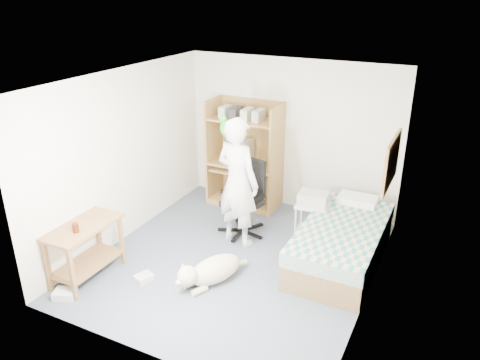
{
  "coord_description": "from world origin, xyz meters",
  "views": [
    {
      "loc": [
        2.52,
        -4.95,
        3.54
      ],
      "look_at": [
        -0.12,
        0.36,
        1.05
      ],
      "focal_mm": 35.0,
      "sensor_mm": 36.0,
      "label": 1
    }
  ],
  "objects": [
    {
      "name": "person",
      "position": [
        -0.22,
        0.48,
        0.95
      ],
      "size": [
        0.78,
        0.61,
        1.9
      ],
      "primitive_type": "imported",
      "rotation": [
        0.0,
        0.0,
        2.89
      ],
      "color": "white",
      "rests_on": "floor"
    },
    {
      "name": "side_desk",
      "position": [
        -1.55,
        -1.2,
        0.49
      ],
      "size": [
        0.5,
        1.0,
        0.75
      ],
      "color": "brown",
      "rests_on": "floor"
    },
    {
      "name": "office_chair",
      "position": [
        -0.25,
        0.8,
        0.41
      ],
      "size": [
        0.64,
        0.65,
        1.14
      ],
      "rotation": [
        0.0,
        0.0,
        -0.25
      ],
      "color": "black",
      "rests_on": "floor"
    },
    {
      "name": "pencil_cup",
      "position": [
        -0.35,
        1.65,
        0.82
      ],
      "size": [
        0.08,
        0.08,
        0.12
      ],
      "primitive_type": "cylinder",
      "color": "gold",
      "rests_on": "computer_hutch"
    },
    {
      "name": "wall_right",
      "position": [
        1.8,
        0.0,
        1.25
      ],
      "size": [
        0.02,
        4.0,
        2.5
      ],
      "primitive_type": "cube",
      "color": "silver",
      "rests_on": "floor"
    },
    {
      "name": "floor_box_a",
      "position": [
        -1.5,
        -1.68,
        0.05
      ],
      "size": [
        0.31,
        0.28,
        0.1
      ],
      "primitive_type": "cube",
      "rotation": [
        0.0,
        0.0,
        0.39
      ],
      "color": "white",
      "rests_on": "floor"
    },
    {
      "name": "crt_monitor",
      "position": [
        -0.83,
        1.75,
        0.95
      ],
      "size": [
        0.4,
        0.43,
        0.36
      ],
      "rotation": [
        0.0,
        0.0,
        -0.08
      ],
      "color": "beige",
      "rests_on": "computer_hutch"
    },
    {
      "name": "bed",
      "position": [
        1.3,
        0.62,
        0.29
      ],
      "size": [
        1.02,
        2.02,
        0.66
      ],
      "color": "brown",
      "rests_on": "floor"
    },
    {
      "name": "parrot",
      "position": [
        -0.42,
        0.5,
        1.74
      ],
      "size": [
        0.14,
        0.24,
        0.38
      ],
      "rotation": [
        0.0,
        0.0,
        -0.25
      ],
      "color": "#168D14",
      "rests_on": "person"
    },
    {
      "name": "computer_hutch",
      "position": [
        -0.7,
        1.74,
        0.82
      ],
      "size": [
        1.2,
        0.63,
        1.8
      ],
      "color": "olive",
      "rests_on": "floor"
    },
    {
      "name": "dog",
      "position": [
        -0.05,
        -0.61,
        0.18
      ],
      "size": [
        0.64,
        1.04,
        0.42
      ],
      "rotation": [
        0.0,
        0.0,
        -0.43
      ],
      "color": "beige",
      "rests_on": "floor"
    },
    {
      "name": "floor",
      "position": [
        0.0,
        0.0,
        0.0
      ],
      "size": [
        4.0,
        4.0,
        0.0
      ],
      "primitive_type": "plane",
      "color": "#444B5C",
      "rests_on": "ground"
    },
    {
      "name": "floor_box_b",
      "position": [
        -0.85,
        -0.96,
        0.04
      ],
      "size": [
        0.24,
        0.27,
        0.08
      ],
      "primitive_type": "cube",
      "rotation": [
        0.0,
        0.0,
        -0.35
      ],
      "color": "beige",
      "rests_on": "floor"
    },
    {
      "name": "keyboard",
      "position": [
        -0.68,
        1.58,
        0.67
      ],
      "size": [
        0.47,
        0.23,
        0.03
      ],
      "primitive_type": "cube",
      "rotation": [
        0.0,
        0.0,
        -0.16
      ],
      "color": "beige",
      "rests_on": "computer_hutch"
    },
    {
      "name": "printer",
      "position": [
        0.74,
        1.05,
        0.66
      ],
      "size": [
        0.44,
        0.35,
        0.18
      ],
      "primitive_type": "cube",
      "rotation": [
        0.0,
        0.0,
        0.07
      ],
      "color": "#A8A7A3",
      "rests_on": "printer_cart"
    },
    {
      "name": "wall_left",
      "position": [
        -1.8,
        0.0,
        1.25
      ],
      "size": [
        0.02,
        4.0,
        2.5
      ],
      "primitive_type": "cube",
      "color": "silver",
      "rests_on": "floor"
    },
    {
      "name": "wall_back",
      "position": [
        0.0,
        2.0,
        1.25
      ],
      "size": [
        3.6,
        0.02,
        2.5
      ],
      "primitive_type": "cube",
      "color": "silver",
      "rests_on": "floor"
    },
    {
      "name": "corkboard",
      "position": [
        1.77,
        0.9,
        1.45
      ],
      "size": [
        0.04,
        0.94,
        0.66
      ],
      "color": "olive",
      "rests_on": "wall_right"
    },
    {
      "name": "drink_glass",
      "position": [
        -1.5,
        -1.36,
        0.81
      ],
      "size": [
        0.08,
        0.08,
        0.12
      ],
      "primitive_type": "cylinder",
      "color": "#40170A",
      "rests_on": "side_desk"
    },
    {
      "name": "ceiling",
      "position": [
        0.0,
        0.0,
        2.5
      ],
      "size": [
        3.6,
        4.0,
        0.02
      ],
      "primitive_type": "cube",
      "color": "white",
      "rests_on": "wall_back"
    },
    {
      "name": "printer_cart",
      "position": [
        0.74,
        1.05,
        0.38
      ],
      "size": [
        0.5,
        0.42,
        0.57
      ],
      "rotation": [
        0.0,
        0.0,
        0.07
      ],
      "color": "silver",
      "rests_on": "floor"
    }
  ]
}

